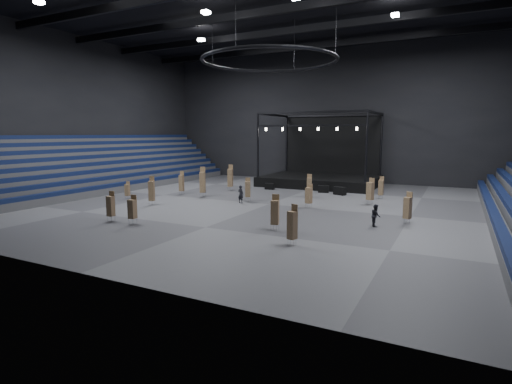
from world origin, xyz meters
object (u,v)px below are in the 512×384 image
at_px(chair_stack_8, 111,206).
at_px(crew_member, 376,215).
at_px(flight_case_left, 270,186).
at_px(flight_case_right, 340,191).
at_px(chair_stack_0, 309,185).
at_px(chair_stack_12, 309,195).
at_px(stage, 322,174).
at_px(chair_stack_4, 275,212).
at_px(chair_stack_1, 132,209).
at_px(chair_stack_5, 182,183).
at_px(chair_stack_9, 230,177).
at_px(flight_case_mid, 323,189).
at_px(chair_stack_7, 408,207).
at_px(chair_stack_2, 292,224).
at_px(man_center, 241,194).
at_px(chair_stack_6, 381,187).
at_px(chair_stack_11, 370,191).
at_px(chair_stack_3, 127,190).
at_px(chair_stack_10, 203,182).
at_px(chair_stack_13, 152,190).
at_px(chair_stack_14, 248,189).

height_order(chair_stack_8, crew_member, chair_stack_8).
xyz_separation_m(flight_case_left, flight_case_right, (8.56, -0.40, 0.07)).
distance_m(chair_stack_0, chair_stack_12, 6.07).
height_order(stage, chair_stack_4, stage).
relative_size(chair_stack_1, chair_stack_5, 0.84).
bearing_deg(chair_stack_1, flight_case_left, 81.39).
bearing_deg(chair_stack_9, chair_stack_5, -131.79).
relative_size(flight_case_mid, chair_stack_9, 0.40).
relative_size(chair_stack_5, chair_stack_7, 1.08).
relative_size(chair_stack_2, man_center, 1.45).
distance_m(stage, flight_case_mid, 7.11).
relative_size(flight_case_right, chair_stack_6, 0.57).
distance_m(stage, crew_member, 23.57).
height_order(chair_stack_4, chair_stack_11, chair_stack_11).
xyz_separation_m(flight_case_left, chair_stack_1, (-1.21, -21.14, 0.78)).
relative_size(stage, flight_case_left, 12.85).
height_order(chair_stack_5, chair_stack_11, chair_stack_5).
relative_size(flight_case_left, chair_stack_11, 0.44).
distance_m(flight_case_mid, chair_stack_9, 10.80).
distance_m(chair_stack_3, chair_stack_12, 18.34).
bearing_deg(chair_stack_3, chair_stack_9, 46.42).
distance_m(chair_stack_5, chair_stack_8, 13.70).
distance_m(chair_stack_11, man_center, 12.13).
xyz_separation_m(flight_case_right, man_center, (-7.08, -9.31, 0.41)).
bearing_deg(chair_stack_11, stage, 145.81).
height_order(chair_stack_0, chair_stack_10, chair_stack_10).
relative_size(chair_stack_6, chair_stack_11, 0.92).
distance_m(flight_case_left, chair_stack_10, 9.15).
bearing_deg(chair_stack_11, chair_stack_2, -74.03).
xyz_separation_m(stage, chair_stack_4, (4.73, -25.31, -0.15)).
distance_m(flight_case_right, chair_stack_12, 8.80).
height_order(chair_stack_10, crew_member, chair_stack_10).
bearing_deg(chair_stack_13, crew_member, -19.65).
distance_m(flight_case_mid, chair_stack_2, 22.14).
xyz_separation_m(chair_stack_3, chair_stack_12, (17.95, 3.75, 0.18)).
xyz_separation_m(chair_stack_0, chair_stack_12, (1.98, -5.73, -0.11)).
height_order(chair_stack_12, chair_stack_14, chair_stack_14).
bearing_deg(man_center, stage, -88.46).
bearing_deg(chair_stack_11, chair_stack_10, -148.57).
bearing_deg(chair_stack_4, chair_stack_8, -179.80).
relative_size(chair_stack_10, crew_member, 1.96).
height_order(chair_stack_6, chair_stack_13, chair_stack_13).
height_order(chair_stack_8, chair_stack_10, chair_stack_10).
bearing_deg(chair_stack_6, chair_stack_4, -99.54).
xyz_separation_m(chair_stack_13, crew_member, (20.16, 0.44, -0.56)).
bearing_deg(man_center, chair_stack_13, 44.96).
distance_m(chair_stack_1, chair_stack_2, 12.53).
bearing_deg(chair_stack_1, chair_stack_5, 107.87).
bearing_deg(chair_stack_10, chair_stack_1, -101.27).
xyz_separation_m(chair_stack_5, crew_member, (21.69, -6.04, -0.49)).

